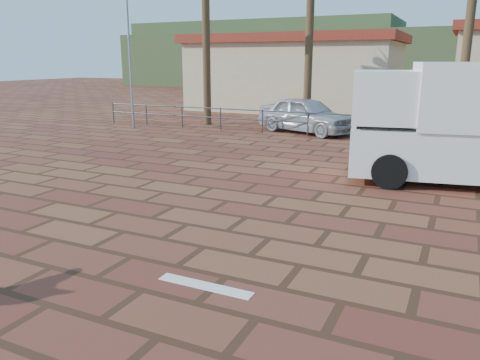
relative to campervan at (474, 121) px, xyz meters
name	(u,v)px	position (x,y,z in m)	size (l,w,h in m)	color
ground	(204,247)	(-3.91, -6.57, -1.56)	(120.00, 120.00, 0.00)	brown
paint_stripe	(205,286)	(-3.21, -7.77, -1.56)	(1.40, 0.22, 0.01)	white
guardrail	(358,122)	(-3.91, 5.43, -0.88)	(24.06, 0.06, 1.00)	#47494F
flagpole	(130,22)	(-13.78, 4.43, 3.08)	(1.30, 0.10, 8.00)	gray
building_west	(295,73)	(-9.91, 15.43, 0.72)	(12.60, 7.60, 4.50)	beige
hill_front	(432,61)	(-3.91, 43.43, 1.44)	(70.00, 18.00, 6.00)	#384C28
hill_back	(266,53)	(-25.91, 49.43, 2.44)	(35.00, 14.00, 8.00)	#384C28
campervan	(474,121)	(0.00, 0.00, 0.00)	(6.06, 3.39, 2.97)	white
car_silver	(306,115)	(-6.31, 6.43, -0.80)	(1.79, 4.45, 1.51)	#ADAFB5
car_white	(464,121)	(-0.19, 6.43, -0.72)	(1.78, 5.09, 1.68)	white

